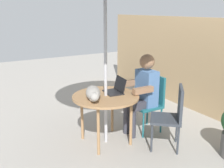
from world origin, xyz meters
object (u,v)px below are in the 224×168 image
chair_occupied (151,99)px  cat (93,94)px  person_seated (143,90)px  laptop (117,88)px  patio_table (106,100)px  chair_empty (172,113)px

chair_occupied → cat: bearing=-86.4°
person_seated → laptop: person_seated is taller
patio_table → cat: cat is taller
patio_table → cat: (0.06, -0.22, 0.15)m
person_seated → laptop: size_ratio=3.68×
laptop → patio_table: bearing=-77.6°
chair_empty → chair_occupied: bearing=170.0°
laptop → chair_occupied: bearing=85.7°
cat → chair_occupied: bearing=93.6°
patio_table → chair_occupied: size_ratio=1.05×
patio_table → cat: 0.27m
chair_occupied → laptop: size_ratio=2.65×
chair_empty → person_seated: bearing=-175.0°
patio_table → chair_occupied: bearing=90.0°
chair_empty → laptop: size_ratio=2.65×
person_seated → cat: (0.06, -0.86, 0.10)m
patio_table → laptop: 0.24m
chair_occupied → laptop: 0.64m
person_seated → laptop: 0.44m
cat → patio_table: bearing=106.3°
laptop → cat: bearing=-75.6°
patio_table → chair_occupied: (0.00, 0.79, -0.13)m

